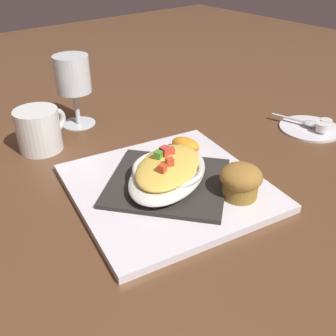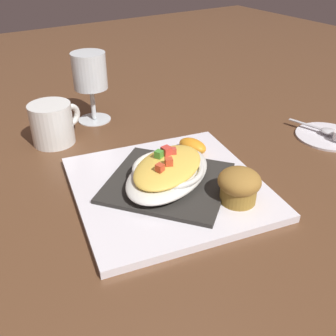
{
  "view_description": "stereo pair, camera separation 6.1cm",
  "coord_description": "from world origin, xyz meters",
  "px_view_note": "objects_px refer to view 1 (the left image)",
  "views": [
    {
      "loc": [
        -0.33,
        -0.4,
        0.36
      ],
      "look_at": [
        0.0,
        0.0,
        0.04
      ],
      "focal_mm": 41.71,
      "sensor_mm": 36.0,
      "label": 1
    },
    {
      "loc": [
        -0.28,
        -0.44,
        0.36
      ],
      "look_at": [
        0.0,
        0.0,
        0.04
      ],
      "focal_mm": 41.71,
      "sensor_mm": 36.0,
      "label": 2
    }
  ],
  "objects_px": {
    "orange_garnish": "(185,145)",
    "creamer_cup_1": "(326,123)",
    "gratin_dish": "(168,171)",
    "square_plate": "(168,187)",
    "stemmed_glass": "(73,79)",
    "coffee_mug": "(40,132)",
    "creamer_saucer": "(310,127)",
    "spoon": "(308,123)",
    "muffin": "(241,180)",
    "creamer_cup_0": "(322,127)"
  },
  "relations": [
    {
      "from": "orange_garnish",
      "to": "creamer_cup_1",
      "type": "bearing_deg",
      "value": -19.26
    },
    {
      "from": "gratin_dish",
      "to": "orange_garnish",
      "type": "xyz_separation_m",
      "value": [
        0.1,
        0.06,
        -0.01
      ]
    },
    {
      "from": "square_plate",
      "to": "stemmed_glass",
      "type": "xyz_separation_m",
      "value": [
        0.01,
        0.32,
        0.1
      ]
    },
    {
      "from": "coffee_mug",
      "to": "creamer_saucer",
      "type": "distance_m",
      "value": 0.55
    },
    {
      "from": "spoon",
      "to": "gratin_dish",
      "type": "bearing_deg",
      "value": 178.27
    },
    {
      "from": "gratin_dish",
      "to": "muffin",
      "type": "distance_m",
      "value": 0.11
    },
    {
      "from": "stemmed_glass",
      "to": "spoon",
      "type": "distance_m",
      "value": 0.5
    },
    {
      "from": "orange_garnish",
      "to": "creamer_saucer",
      "type": "relative_size",
      "value": 0.5
    },
    {
      "from": "creamer_saucer",
      "to": "creamer_cup_0",
      "type": "relative_size",
      "value": 5.31
    },
    {
      "from": "coffee_mug",
      "to": "creamer_cup_1",
      "type": "distance_m",
      "value": 0.58
    },
    {
      "from": "gratin_dish",
      "to": "stemmed_glass",
      "type": "height_order",
      "value": "stemmed_glass"
    },
    {
      "from": "gratin_dish",
      "to": "stemmed_glass",
      "type": "relative_size",
      "value": 1.42
    },
    {
      "from": "creamer_cup_0",
      "to": "gratin_dish",
      "type": "bearing_deg",
      "value": 172.94
    },
    {
      "from": "muffin",
      "to": "orange_garnish",
      "type": "height_order",
      "value": "muffin"
    },
    {
      "from": "muffin",
      "to": "stemmed_glass",
      "type": "height_order",
      "value": "stemmed_glass"
    },
    {
      "from": "muffin",
      "to": "creamer_cup_1",
      "type": "bearing_deg",
      "value": 9.44
    },
    {
      "from": "square_plate",
      "to": "orange_garnish",
      "type": "xyz_separation_m",
      "value": [
        0.1,
        0.07,
        0.02
      ]
    },
    {
      "from": "square_plate",
      "to": "spoon",
      "type": "distance_m",
      "value": 0.37
    },
    {
      "from": "creamer_saucer",
      "to": "muffin",
      "type": "bearing_deg",
      "value": -166.18
    },
    {
      "from": "square_plate",
      "to": "creamer_saucer",
      "type": "bearing_deg",
      "value": -2.69
    },
    {
      "from": "spoon",
      "to": "creamer_cup_0",
      "type": "relative_size",
      "value": 4.36
    },
    {
      "from": "coffee_mug",
      "to": "square_plate",
      "type": "bearing_deg",
      "value": -69.78
    },
    {
      "from": "spoon",
      "to": "creamer_cup_1",
      "type": "relative_size",
      "value": 4.36
    },
    {
      "from": "gratin_dish",
      "to": "coffee_mug",
      "type": "bearing_deg",
      "value": 110.22
    },
    {
      "from": "orange_garnish",
      "to": "spoon",
      "type": "bearing_deg",
      "value": -15.31
    },
    {
      "from": "stemmed_glass",
      "to": "orange_garnish",
      "type": "bearing_deg",
      "value": -71.73
    },
    {
      "from": "gratin_dish",
      "to": "orange_garnish",
      "type": "relative_size",
      "value": 3.33
    },
    {
      "from": "muffin",
      "to": "orange_garnish",
      "type": "distance_m",
      "value": 0.16
    },
    {
      "from": "gratin_dish",
      "to": "creamer_cup_0",
      "type": "height_order",
      "value": "gratin_dish"
    },
    {
      "from": "gratin_dish",
      "to": "spoon",
      "type": "height_order",
      "value": "gratin_dish"
    },
    {
      "from": "spoon",
      "to": "coffee_mug",
      "type": "bearing_deg",
      "value": 149.79
    },
    {
      "from": "coffee_mug",
      "to": "creamer_cup_1",
      "type": "relative_size",
      "value": 4.53
    },
    {
      "from": "gratin_dish",
      "to": "creamer_cup_0",
      "type": "bearing_deg",
      "value": -7.06
    },
    {
      "from": "gratin_dish",
      "to": "creamer_cup_1",
      "type": "relative_size",
      "value": 8.76
    },
    {
      "from": "stemmed_glass",
      "to": "creamer_cup_0",
      "type": "distance_m",
      "value": 0.52
    },
    {
      "from": "spoon",
      "to": "square_plate",
      "type": "bearing_deg",
      "value": 178.28
    },
    {
      "from": "creamer_cup_1",
      "to": "muffin",
      "type": "bearing_deg",
      "value": -170.56
    },
    {
      "from": "square_plate",
      "to": "gratin_dish",
      "type": "height_order",
      "value": "gratin_dish"
    },
    {
      "from": "gratin_dish",
      "to": "spoon",
      "type": "xyz_separation_m",
      "value": [
        0.37,
        -0.01,
        -0.02
      ]
    },
    {
      "from": "spoon",
      "to": "orange_garnish",
      "type": "bearing_deg",
      "value": 164.69
    },
    {
      "from": "square_plate",
      "to": "creamer_cup_1",
      "type": "relative_size",
      "value": 12.16
    },
    {
      "from": "coffee_mug",
      "to": "stemmed_glass",
      "type": "relative_size",
      "value": 0.73
    },
    {
      "from": "creamer_cup_0",
      "to": "coffee_mug",
      "type": "bearing_deg",
      "value": 146.54
    },
    {
      "from": "gratin_dish",
      "to": "coffee_mug",
      "type": "distance_m",
      "value": 0.28
    },
    {
      "from": "square_plate",
      "to": "coffee_mug",
      "type": "bearing_deg",
      "value": 110.22
    },
    {
      "from": "stemmed_glass",
      "to": "creamer_cup_1",
      "type": "xyz_separation_m",
      "value": [
        0.38,
        -0.36,
        -0.08
      ]
    },
    {
      "from": "coffee_mug",
      "to": "creamer_cup_0",
      "type": "distance_m",
      "value": 0.56
    },
    {
      "from": "muffin",
      "to": "spoon",
      "type": "bearing_deg",
      "value": 15.0
    },
    {
      "from": "stemmed_glass",
      "to": "creamer_saucer",
      "type": "height_order",
      "value": "stemmed_glass"
    },
    {
      "from": "square_plate",
      "to": "spoon",
      "type": "height_order",
      "value": "spoon"
    }
  ]
}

